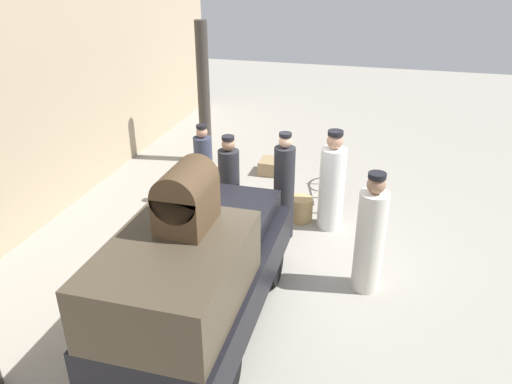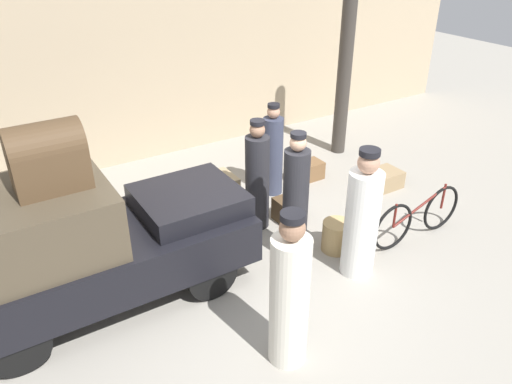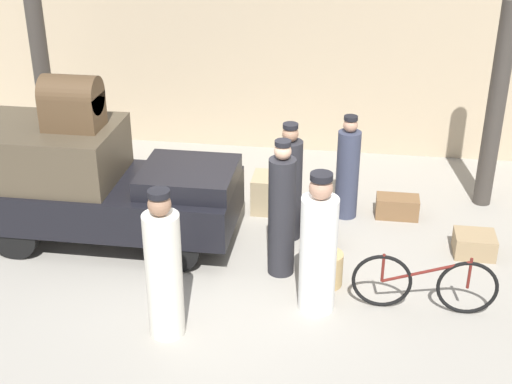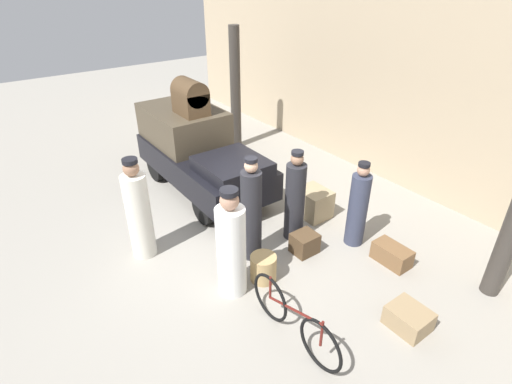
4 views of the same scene
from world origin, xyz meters
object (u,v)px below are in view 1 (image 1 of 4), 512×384
at_px(porter_standing_middle, 204,169).
at_px(suitcase_black_upright, 271,166).
at_px(trunk_umber_medium, 246,207).
at_px(porter_with_bicycle, 229,188).
at_px(porter_carrying_trunk, 370,238).
at_px(truck, 197,276).
at_px(conductor_in_dark_uniform, 332,185).
at_px(trunk_large_brown, 215,179).
at_px(trunk_wicker_pale, 182,216).
at_px(trunk_on_truck_roof, 186,197).
at_px(porter_lifting_near_truck, 284,190).
at_px(bicycle, 332,178).
at_px(wicker_basket, 301,209).

xyz_separation_m(porter_standing_middle, suitcase_black_upright, (1.77, -0.88, -0.58)).
bearing_deg(trunk_umber_medium, porter_with_bicycle, 161.87).
relative_size(porter_carrying_trunk, suitcase_black_upright, 3.33).
bearing_deg(porter_standing_middle, truck, -160.69).
bearing_deg(porter_with_bicycle, truck, -170.40).
height_order(conductor_in_dark_uniform, trunk_large_brown, conductor_in_dark_uniform).
height_order(trunk_wicker_pale, trunk_on_truck_roof, trunk_on_truck_roof).
height_order(porter_lifting_near_truck, suitcase_black_upright, porter_lifting_near_truck).
bearing_deg(porter_with_bicycle, conductor_in_dark_uniform, -72.85).
relative_size(porter_carrying_trunk, porter_lifting_near_truck, 0.98).
bearing_deg(porter_lifting_near_truck, suitcase_black_upright, 17.92).
xyz_separation_m(truck, porter_carrying_trunk, (1.54, -1.96, -0.06)).
bearing_deg(porter_carrying_trunk, conductor_in_dark_uniform, 24.13).
bearing_deg(bicycle, porter_with_bicycle, 139.04).
bearing_deg(conductor_in_dark_uniform, wicker_basket, 80.52).
distance_m(truck, trunk_large_brown, 4.48).
bearing_deg(porter_lifting_near_truck, trunk_umber_medium, 59.14).
xyz_separation_m(porter_standing_middle, trunk_large_brown, (0.77, 0.07, -0.57)).
height_order(porter_with_bicycle, trunk_large_brown, porter_with_bicycle).
bearing_deg(trunk_umber_medium, porter_standing_middle, 71.48).
height_order(trunk_large_brown, suitcase_black_upright, trunk_large_brown).
height_order(trunk_large_brown, trunk_on_truck_roof, trunk_on_truck_roof).
relative_size(trunk_wicker_pale, trunk_on_truck_roof, 0.86).
xyz_separation_m(bicycle, suitcase_black_upright, (0.78, 1.42, -0.22)).
relative_size(truck, wicker_basket, 8.09).
height_order(truck, trunk_large_brown, truck).
bearing_deg(porter_with_bicycle, porter_standing_middle, 44.13).
relative_size(trunk_umber_medium, trunk_on_truck_roof, 0.56).
distance_m(bicycle, trunk_umber_medium, 1.91).
bearing_deg(suitcase_black_upright, porter_standing_middle, 153.60).
xyz_separation_m(porter_carrying_trunk, trunk_umber_medium, (1.61, 2.26, -0.64)).
relative_size(truck, porter_standing_middle, 2.26).
xyz_separation_m(wicker_basket, trunk_wicker_pale, (-0.91, 1.93, 0.06)).
relative_size(bicycle, wicker_basket, 3.87).
xyz_separation_m(bicycle, trunk_wicker_pale, (-2.09, 2.32, -0.09)).
bearing_deg(bicycle, wicker_basket, 161.33).
xyz_separation_m(wicker_basket, trunk_large_brown, (0.95, 1.98, -0.06)).
distance_m(truck, trunk_wicker_pale, 2.74).
relative_size(wicker_basket, trunk_large_brown, 0.70).
distance_m(porter_with_bicycle, trunk_umber_medium, 0.78).
distance_m(truck, porter_standing_middle, 3.67).
bearing_deg(porter_carrying_trunk, truck, 128.22).
distance_m(trunk_wicker_pale, trunk_umber_medium, 1.22).
relative_size(bicycle, trunk_on_truck_roof, 2.31).
height_order(porter_carrying_trunk, suitcase_black_upright, porter_carrying_trunk).
bearing_deg(truck, trunk_on_truck_roof, 180.00).
bearing_deg(porter_carrying_trunk, trunk_large_brown, 50.42).
relative_size(conductor_in_dark_uniform, trunk_wicker_pale, 2.78).
relative_size(porter_lifting_near_truck, trunk_on_truck_roof, 2.49).
xyz_separation_m(bicycle, porter_with_bicycle, (-1.78, 1.54, 0.42)).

